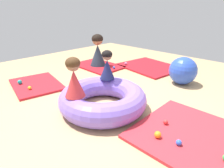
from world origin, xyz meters
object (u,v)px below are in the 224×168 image
object	(u,v)px
child_in_navy	(107,65)
exercise_ball_large	(183,71)
play_ball_blue_second	(179,142)
adult_seated	(98,50)
play_ball_yellow	(30,88)
play_ball_orange	(158,135)
inflatable_cushion	(103,99)
play_ball_blue	(114,67)
play_ball_red	(166,122)
play_ball_pink	(126,64)
child_in_red	(74,78)
play_ball_teal	(20,82)

from	to	relation	value
child_in_navy	exercise_ball_large	size ratio (longest dim) A/B	0.87
play_ball_blue_second	exercise_ball_large	xyz separation A→B (m)	(-0.87, 1.85, 0.20)
adult_seated	exercise_ball_large	distance (m)	2.16
play_ball_yellow	play_ball_orange	xyz separation A→B (m)	(2.46, 0.46, 0.01)
inflatable_cushion	play_ball_blue	bearing A→B (deg)	129.00
play_ball_red	play_ball_blue	bearing A→B (deg)	149.89
adult_seated	play_ball_pink	size ratio (longest dim) A/B	10.71
child_in_red	play_ball_yellow	size ratio (longest dim) A/B	8.27
play_ball_blue	play_ball_yellow	bearing A→B (deg)	-96.51
play_ball_blue_second	exercise_ball_large	size ratio (longest dim) A/B	0.12
adult_seated	play_ball_orange	xyz separation A→B (m)	(2.74, -1.49, -0.35)
child_in_navy	play_ball_yellow	size ratio (longest dim) A/B	7.36
adult_seated	inflatable_cushion	bearing A→B (deg)	25.51
play_ball_teal	play_ball_blue	bearing A→B (deg)	72.74
play_ball_teal	play_ball_blue_second	distance (m)	3.15
adult_seated	play_ball_pink	distance (m)	0.81
child_in_red	exercise_ball_large	bearing A→B (deg)	109.93
exercise_ball_large	play_ball_yellow	bearing A→B (deg)	-127.77
adult_seated	play_ball_red	xyz separation A→B (m)	(2.67, -1.18, -0.36)
play_ball_blue	play_ball_teal	bearing A→B (deg)	-107.26
play_ball_pink	play_ball_blue_second	size ratio (longest dim) A/B	1.12
play_ball_orange	play_ball_blue_second	xyz separation A→B (m)	(0.24, 0.05, -0.01)
play_ball_red	play_ball_blue_second	size ratio (longest dim) A/B	0.97
play_ball_yellow	play_ball_orange	distance (m)	2.50
play_ball_red	play_ball_pink	bearing A→B (deg)	141.70
child_in_red	play_ball_orange	world-z (taller)	child_in_red
child_in_navy	play_ball_teal	distance (m)	1.88
play_ball_blue	exercise_ball_large	size ratio (longest dim) A/B	0.11
adult_seated	play_ball_yellow	size ratio (longest dim) A/B	12.24
inflatable_cushion	play_ball_blue_second	size ratio (longest dim) A/B	19.91
play_ball_yellow	play_ball_teal	size ratio (longest dim) A/B	0.76
adult_seated	play_ball_red	size ratio (longest dim) A/B	12.29
inflatable_cushion	play_ball_blue	size ratio (longest dim) A/B	21.70
exercise_ball_large	play_ball_blue	bearing A→B (deg)	-167.91
exercise_ball_large	play_ball_red	bearing A→B (deg)	-70.80
child_in_red	play_ball_pink	world-z (taller)	child_in_red
play_ball_yellow	child_in_red	bearing A→B (deg)	3.79
play_ball_teal	inflatable_cushion	bearing A→B (deg)	16.36
inflatable_cushion	exercise_ball_large	bearing A→B (deg)	78.14
child_in_red	play_ball_pink	xyz separation A→B (m)	(-1.13, 2.38, -0.53)
child_in_red	child_in_navy	bearing A→B (deg)	134.57
child_in_navy	adult_seated	bearing A→B (deg)	-11.45
play_ball_red	play_ball_yellow	xyz separation A→B (m)	(-2.38, -0.77, 0.00)
play_ball_blue_second	inflatable_cushion	bearing A→B (deg)	179.46
play_ball_pink	play_ball_yellow	distance (m)	2.49
inflatable_cushion	adult_seated	world-z (taller)	adult_seated
exercise_ball_large	play_ball_teal	bearing A→B (deg)	-133.15
play_ball_blue	play_ball_teal	xyz separation A→B (m)	(-0.63, -2.04, 0.01)
child_in_navy	exercise_ball_large	world-z (taller)	child_in_navy
child_in_navy	play_ball_blue_second	size ratio (longest dim) A/B	7.20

